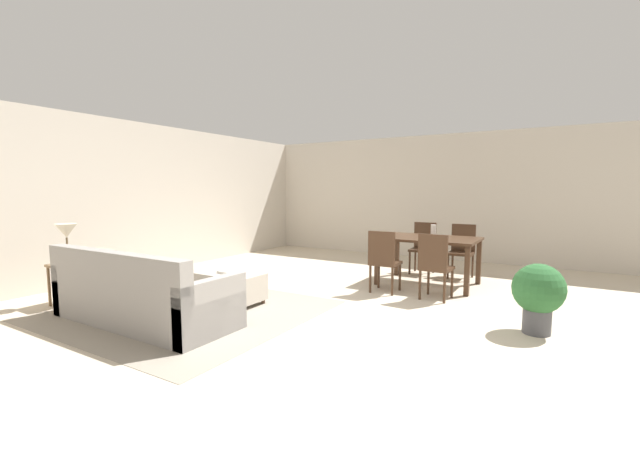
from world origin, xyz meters
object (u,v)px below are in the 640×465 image
ottoman_table (224,285)px  dining_chair_near_right (435,263)px  couch (141,297)px  potted_plant (538,293)px  vase_centerpiece (433,231)px  book_on_ottoman (229,272)px  table_lamp (66,233)px  dining_chair_near_left (384,258)px  dining_chair_far_left (423,245)px  side_table (69,272)px  dining_chair_far_right (462,248)px  dining_table (429,243)px

ottoman_table → dining_chair_near_right: bearing=33.2°
couch → potted_plant: couch is taller
couch → vase_centerpiece: (2.31, 3.60, 0.57)m
dining_chair_near_right → book_on_ottoman: dining_chair_near_right is taller
table_lamp → dining_chair_near_left: size_ratio=0.57×
dining_chair_far_left → side_table: bearing=-126.6°
vase_centerpiece → dining_chair_far_left: bearing=115.8°
ottoman_table → dining_chair_near_right: (2.39, 1.57, 0.29)m
couch → table_lamp: bearing=-178.7°
dining_chair_near_left → dining_chair_far_right: size_ratio=1.00×
book_on_ottoman → vase_centerpiece: bearing=50.9°
couch → dining_chair_near_left: dining_chair_near_left is taller
dining_chair_far_left → dining_chair_far_right: bearing=-3.6°
dining_chair_far_left → dining_chair_near_left: bearing=-91.8°
dining_chair_near_left → dining_chair_near_right: bearing=-1.0°
book_on_ottoman → potted_plant: potted_plant is taller
ottoman_table → dining_chair_near_right: dining_chair_near_right is taller
vase_centerpiece → book_on_ottoman: vase_centerpiece is taller
side_table → vase_centerpiece: vase_centerpiece is taller
couch → dining_chair_near_left: (1.84, 2.71, 0.23)m
side_table → dining_table: (3.68, 3.62, 0.23)m
table_lamp → dining_chair_far_right: 6.01m
dining_chair_far_right → dining_chair_near_left: bearing=-113.6°
side_table → vase_centerpiece: 5.24m
dining_table → dining_chair_near_left: (-0.40, -0.88, -0.15)m
dining_chair_near_left → dining_table: bearing=65.5°
ottoman_table → vase_centerpiece: size_ratio=5.31×
dining_chair_near_left → dining_chair_near_right: same height
couch → dining_table: (2.24, 3.59, 0.37)m
dining_chair_far_left → table_lamp: bearing=-126.6°
table_lamp → potted_plant: size_ratio=0.70×
side_table → dining_chair_far_left: dining_chair_far_left is taller
dining_table → vase_centerpiece: size_ratio=7.32×
dining_chair_far_right → dining_chair_near_right: bearing=-89.7°
table_lamp → dining_chair_near_left: table_lamp is taller
ottoman_table → dining_chair_far_left: dining_chair_far_left is taller
ottoman_table → table_lamp: table_lamp is taller
couch → side_table: size_ratio=4.15×
book_on_ottoman → potted_plant: (3.60, 0.82, 0.01)m
couch → ottoman_table: 1.15m
dining_chair_far_right → potted_plant: 2.80m
dining_chair_near_left → potted_plant: dining_chair_near_left is taller
ottoman_table → table_lamp: bearing=-144.7°
couch → vase_centerpiece: size_ratio=11.15×
book_on_ottoman → potted_plant: size_ratio=0.35×
dining_table → vase_centerpiece: bearing=7.6°
dining_table → book_on_ottoman: size_ratio=5.77×
dining_table → potted_plant: size_ratio=2.01×
dining_chair_near_right → dining_chair_near_left: bearing=179.0°
dining_chair_near_right → dining_chair_far_right: same height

